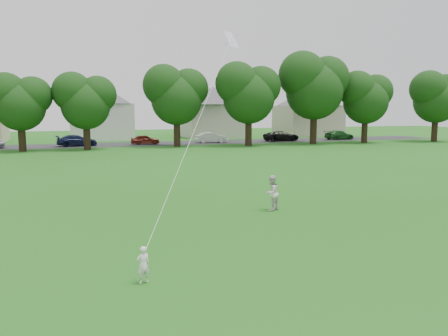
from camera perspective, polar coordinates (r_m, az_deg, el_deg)
name	(u,v)px	position (r m, az deg, el deg)	size (l,w,h in m)	color
ground	(226,267)	(11.57, 0.20, -12.78)	(160.00, 160.00, 0.00)	#1E5C15
street	(107,145)	(52.52, -15.00, 2.95)	(90.00, 7.00, 0.01)	#2D2D30
toddler	(143,265)	(10.57, -10.52, -12.33)	(0.33, 0.21, 0.89)	white
older_boy	(272,193)	(17.64, 6.23, -3.26)	(0.70, 0.54, 1.44)	silver
kite	(201,113)	(15.10, -2.96, 7.19)	(3.24, 5.08, 12.69)	white
tree_row	(137,86)	(46.32, -11.30, 10.46)	(82.85, 8.58, 11.48)	black
parked_cars	(134,139)	(51.76, -11.70, 3.69)	(64.16, 2.24, 1.29)	black
house_row	(91,106)	(62.29, -17.03, 7.76)	(77.71, 14.20, 9.48)	beige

